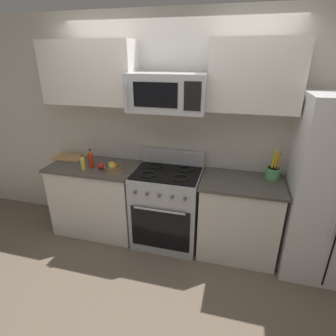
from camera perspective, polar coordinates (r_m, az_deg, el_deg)
ground_plane at (r=3.06m, az=-3.48°, el=-21.84°), size 16.00×16.00×0.00m
wall_back at (r=3.26m, az=1.54°, el=7.75°), size 8.00×0.10×2.60m
counter_left at (r=3.58m, az=-14.74°, el=-6.20°), size 1.07×0.61×0.91m
range_oven at (r=3.25m, az=-0.16°, el=-8.18°), size 0.76×0.65×1.09m
counter_right at (r=3.18m, az=14.64°, el=-10.18°), size 0.87×0.61×0.91m
refrigerator at (r=3.09m, az=31.53°, el=-4.12°), size 0.79×0.72×1.85m
microwave at (r=2.83m, az=-0.04°, el=15.67°), size 0.80×0.44×0.38m
upper_cabinets_left at (r=3.29m, az=-16.22°, el=18.78°), size 1.06×0.34×0.67m
upper_cabinets_right at (r=2.85m, az=17.96°, el=18.08°), size 0.86×0.34×0.67m
utensil_crock at (r=3.11m, az=21.31°, el=-0.81°), size 0.15×0.15×0.32m
fruit_basket at (r=3.14m, az=-11.51°, el=0.11°), size 0.22×0.22×0.10m
apple_loose at (r=3.25m, az=-14.01°, el=0.45°), size 0.08×0.08×0.08m
cutting_board at (r=3.74m, az=-20.21°, el=2.19°), size 0.40×0.28×0.02m
bottle_hot_sauce at (r=3.31m, az=-16.02°, el=1.89°), size 0.06×0.06×0.23m
bottle_oil at (r=3.26m, az=-17.57°, el=1.02°), size 0.06×0.06×0.18m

